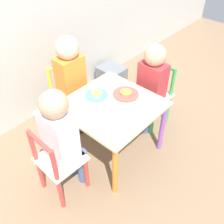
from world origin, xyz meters
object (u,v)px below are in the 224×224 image
chair_green (153,96)px  plate_back (97,95)px  chair_red (58,163)px  child_left (62,135)px  chair_yellow (70,97)px  child_right (151,81)px  kids_table (112,112)px  storage_bin (112,76)px  plate_right (126,94)px  child_back (72,77)px

chair_green → plate_back: size_ratio=3.33×
chair_red → child_left: child_left is taller
chair_yellow → chair_green: same height
child_right → chair_green: bearing=90.0°
chair_green → plate_back: chair_green is taller
chair_red → child_left: size_ratio=0.68×
child_right → child_left: 0.84m
chair_green → chair_red: same height
kids_table → chair_green: 0.50m
kids_table → child_left: 0.43m
storage_bin → plate_right: bearing=-130.8°
chair_red → child_back: bearing=-48.9°
kids_table → plate_back: (0.00, 0.15, 0.07)m
plate_back → plate_right: same height
kids_table → chair_yellow: size_ratio=1.11×
chair_green → child_right: bearing=-90.0°
child_back → plate_back: 0.28m
chair_yellow → plate_right: size_ratio=2.90×
chair_green → storage_bin: 0.68m
kids_table → child_right: 0.42m
child_left → chair_yellow: bearing=-41.3°
chair_yellow → plate_back: bearing=-90.9°
chair_yellow → plate_right: (0.13, -0.48, 0.20)m
plate_back → chair_yellow: bearing=86.9°
plate_back → kids_table: bearing=-90.0°
child_left → storage_bin: size_ratio=3.09×
child_back → child_right: bearing=-45.6°
child_left → plate_back: (0.42, 0.13, -0.01)m
chair_yellow → chair_red: same height
plate_back → storage_bin: (0.67, 0.46, -0.37)m
child_left → kids_table: bearing=-90.0°
kids_table → chair_yellow: 0.50m
plate_right → child_right: bearing=-4.6°
child_right → storage_bin: (0.25, 0.63, -0.35)m
chair_red → child_back: child_back is taller
kids_table → chair_red: 0.50m
kids_table → plate_right: size_ratio=3.21×
chair_green → chair_red: bearing=-89.4°
chair_yellow → child_right: size_ratio=0.73×
kids_table → child_right: size_ratio=0.80×
chair_red → storage_bin: size_ratio=2.09×
child_right → storage_bin: 0.77m
chair_green → chair_red: size_ratio=1.00×
child_right → child_left: child_left is taller
kids_table → storage_bin: size_ratio=2.31×
kids_table → plate_right: plate_right is taller
kids_table → chair_red: (-0.48, 0.02, -0.12)m
plate_right → storage_bin: bearing=49.2°
chair_red → plate_right: size_ratio=2.90×
chair_green → child_back: child_back is taller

